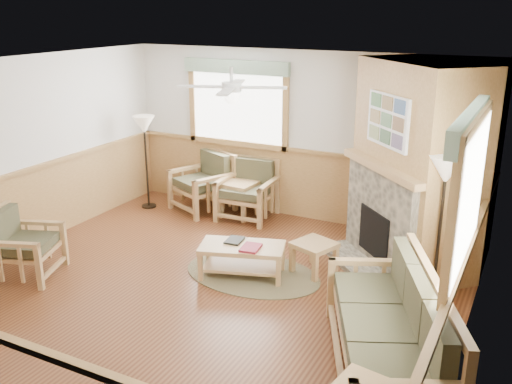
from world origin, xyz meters
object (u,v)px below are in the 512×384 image
at_px(end_table_chairs, 239,199).
at_px(floor_lamp_left, 146,162).
at_px(sofa, 385,328).
at_px(armchair_back_right, 247,190).
at_px(coffee_table, 242,261).
at_px(floor_lamp_right, 440,229).
at_px(armchair_left, 24,244).
at_px(footstool, 314,257).
at_px(armchair_back_left, 202,182).

relative_size(end_table_chairs, floor_lamp_left, 0.37).
xyz_separation_m(sofa, armchair_back_right, (-3.12, 3.15, -0.04)).
relative_size(armchair_back_right, coffee_table, 0.88).
relative_size(sofa, floor_lamp_right, 1.25).
relative_size(coffee_table, floor_lamp_right, 0.61).
xyz_separation_m(sofa, floor_lamp_right, (0.14, 1.76, 0.38)).
xyz_separation_m(coffee_table, floor_lamp_right, (2.31, 0.52, 0.67)).
height_order(armchair_left, end_table_chairs, armchair_left).
height_order(armchair_left, floor_lamp_left, floor_lamp_left).
distance_m(armchair_back_right, end_table_chairs, 0.23).
height_order(armchair_back_right, floor_lamp_right, floor_lamp_right).
xyz_separation_m(armchair_back_right, armchair_left, (-1.55, -3.17, -0.03)).
height_order(coffee_table, floor_lamp_left, floor_lamp_left).
height_order(footstool, floor_lamp_right, floor_lamp_right).
bearing_deg(footstool, armchair_left, -151.51).
distance_m(armchair_back_left, floor_lamp_right, 4.37).
bearing_deg(sofa, armchair_back_right, -159.49).
bearing_deg(armchair_back_right, sofa, -49.22).
distance_m(armchair_back_right, floor_lamp_right, 3.57).
relative_size(armchair_back_right, armchair_left, 1.07).
distance_m(armchair_left, end_table_chairs, 3.46).
bearing_deg(armchair_left, sofa, -110.57).
relative_size(sofa, armchair_back_left, 2.26).
bearing_deg(floor_lamp_right, footstool, -179.89).
distance_m(floor_lamp_left, floor_lamp_right, 5.14).
bearing_deg(armchair_left, armchair_back_left, -32.93).
xyz_separation_m(end_table_chairs, floor_lamp_left, (-1.62, -0.30, 0.51)).
distance_m(armchair_back_right, footstool, 2.24).
bearing_deg(end_table_chairs, footstool, -36.40).
height_order(sofa, end_table_chairs, sofa).
height_order(coffee_table, end_table_chairs, end_table_chairs).
distance_m(armchair_left, floor_lamp_right, 5.15).
bearing_deg(floor_lamp_right, floor_lamp_left, 167.95).
xyz_separation_m(sofa, floor_lamp_left, (-4.89, 2.83, 0.30)).
bearing_deg(armchair_left, footstool, -82.34).
height_order(sofa, armchair_back_left, sofa).
height_order(armchair_back_right, end_table_chairs, armchair_back_right).
xyz_separation_m(sofa, end_table_chairs, (-3.26, 3.14, -0.21)).
xyz_separation_m(armchair_back_left, footstool, (2.60, -1.40, -0.28)).
bearing_deg(footstool, floor_lamp_right, 0.11).
relative_size(sofa, armchair_left, 2.49).
bearing_deg(coffee_table, footstool, 15.59).
relative_size(armchair_back_left, floor_lamp_right, 0.55).
bearing_deg(floor_lamp_left, armchair_left, -85.54).
distance_m(armchair_back_left, floor_lamp_left, 1.01).
distance_m(footstool, floor_lamp_right, 1.67).
relative_size(end_table_chairs, floor_lamp_right, 0.34).
bearing_deg(footstool, armchair_back_left, 151.72).
xyz_separation_m(end_table_chairs, floor_lamp_right, (3.41, -1.38, 0.59)).
xyz_separation_m(armchair_back_right, end_table_chairs, (-0.15, -0.02, -0.18)).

